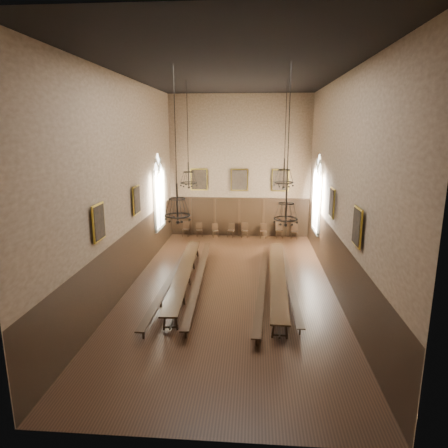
# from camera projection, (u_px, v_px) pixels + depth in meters

# --- Properties ---
(floor) EXTENTS (9.00, 18.00, 0.02)m
(floor) POSITION_uv_depth(u_px,v_px,m) (231.00, 288.00, 17.71)
(floor) COLOR black
(floor) RESTS_ON ground
(ceiling) EXTENTS (9.00, 18.00, 0.02)m
(ceiling) POSITION_uv_depth(u_px,v_px,m) (232.00, 72.00, 15.63)
(ceiling) COLOR black
(ceiling) RESTS_ON ground
(wall_back) EXTENTS (9.00, 0.02, 9.00)m
(wall_back) POSITION_uv_depth(u_px,v_px,m) (240.00, 167.00, 25.41)
(wall_back) COLOR #836950
(wall_back) RESTS_ON ground
(wall_front) EXTENTS (9.00, 0.02, 9.00)m
(wall_front) POSITION_uv_depth(u_px,v_px,m) (204.00, 249.00, 7.93)
(wall_front) COLOR #836950
(wall_front) RESTS_ON ground
(wall_left) EXTENTS (0.02, 18.00, 9.00)m
(wall_left) POSITION_uv_depth(u_px,v_px,m) (126.00, 186.00, 17.01)
(wall_left) COLOR #836950
(wall_left) RESTS_ON ground
(wall_right) EXTENTS (0.02, 18.00, 9.00)m
(wall_right) POSITION_uv_depth(u_px,v_px,m) (341.00, 188.00, 16.33)
(wall_right) COLOR #836950
(wall_right) RESTS_ON ground
(wainscot_panelling) EXTENTS (9.00, 18.00, 2.50)m
(wainscot_panelling) POSITION_uv_depth(u_px,v_px,m) (231.00, 261.00, 17.42)
(wainscot_panelling) COLOR black
(wainscot_panelling) RESTS_ON floor
(table_left) EXTENTS (1.16, 9.27, 0.72)m
(table_left) POSITION_uv_depth(u_px,v_px,m) (185.00, 277.00, 17.91)
(table_left) COLOR black
(table_left) RESTS_ON floor
(table_right) EXTENTS (0.99, 9.47, 0.74)m
(table_right) POSITION_uv_depth(u_px,v_px,m) (278.00, 281.00, 17.42)
(table_right) COLOR black
(table_right) RESTS_ON floor
(bench_left_outer) EXTENTS (0.38, 10.72, 0.48)m
(bench_left_outer) POSITION_uv_depth(u_px,v_px,m) (174.00, 277.00, 18.06)
(bench_left_outer) COLOR black
(bench_left_outer) RESTS_ON floor
(bench_left_inner) EXTENTS (0.76, 10.40, 0.47)m
(bench_left_inner) POSITION_uv_depth(u_px,v_px,m) (199.00, 278.00, 17.98)
(bench_left_inner) COLOR black
(bench_left_inner) RESTS_ON floor
(bench_right_inner) EXTENTS (0.89, 10.09, 0.45)m
(bench_right_inner) POSITION_uv_depth(u_px,v_px,m) (263.00, 284.00, 17.37)
(bench_right_inner) COLOR black
(bench_right_inner) RESTS_ON floor
(bench_right_outer) EXTENTS (0.36, 9.22, 0.41)m
(bench_right_outer) POSITION_uv_depth(u_px,v_px,m) (289.00, 282.00, 17.68)
(bench_right_outer) COLOR black
(bench_right_outer) RESTS_ON floor
(chair_0) EXTENTS (0.43, 0.43, 0.94)m
(chair_0) POSITION_uv_depth(u_px,v_px,m) (186.00, 232.00, 26.18)
(chair_0) COLOR black
(chair_0) RESTS_ON floor
(chair_1) EXTENTS (0.47, 0.47, 0.88)m
(chair_1) POSITION_uv_depth(u_px,v_px,m) (200.00, 232.00, 26.17)
(chair_1) COLOR black
(chair_1) RESTS_ON floor
(chair_2) EXTENTS (0.47, 0.47, 0.86)m
(chair_2) POSITION_uv_depth(u_px,v_px,m) (215.00, 233.00, 26.03)
(chair_2) COLOR black
(chair_2) RESTS_ON floor
(chair_3) EXTENTS (0.46, 0.46, 0.89)m
(chair_3) POSITION_uv_depth(u_px,v_px,m) (231.00, 233.00, 26.00)
(chair_3) COLOR black
(chair_3) RESTS_ON floor
(chair_4) EXTENTS (0.41, 0.41, 0.93)m
(chair_4) POSITION_uv_depth(u_px,v_px,m) (245.00, 233.00, 25.89)
(chair_4) COLOR black
(chair_4) RESTS_ON floor
(chair_5) EXTENTS (0.43, 0.43, 0.93)m
(chair_5) POSITION_uv_depth(u_px,v_px,m) (263.00, 234.00, 25.74)
(chair_5) COLOR black
(chair_5) RESTS_ON floor
(chair_6) EXTENTS (0.50, 0.50, 1.03)m
(chair_6) POSITION_uv_depth(u_px,v_px,m) (279.00, 233.00, 25.77)
(chair_6) COLOR black
(chair_6) RESTS_ON floor
(chair_7) EXTENTS (0.47, 0.47, 0.97)m
(chair_7) POSITION_uv_depth(u_px,v_px,m) (294.00, 234.00, 25.59)
(chair_7) COLOR black
(chair_7) RESTS_ON floor
(chandelier_back_left) EXTENTS (0.79, 0.79, 4.77)m
(chandelier_back_left) POSITION_uv_depth(u_px,v_px,m) (188.00, 176.00, 18.78)
(chandelier_back_left) COLOR black
(chandelier_back_left) RESTS_ON ceiling
(chandelier_back_right) EXTENTS (0.91, 0.91, 4.73)m
(chandelier_back_right) POSITION_uv_depth(u_px,v_px,m) (284.00, 176.00, 18.42)
(chandelier_back_right) COLOR black
(chandelier_back_right) RESTS_ON ceiling
(chandelier_front_left) EXTENTS (0.95, 0.95, 5.40)m
(chandelier_front_left) POSITION_uv_depth(u_px,v_px,m) (177.00, 207.00, 14.46)
(chandelier_front_left) COLOR black
(chandelier_front_left) RESTS_ON ceiling
(chandelier_front_right) EXTENTS (0.85, 0.85, 5.39)m
(chandelier_front_right) POSITION_uv_depth(u_px,v_px,m) (286.00, 209.00, 13.98)
(chandelier_front_right) COLOR black
(chandelier_front_right) RESTS_ON ceiling
(portrait_back_0) EXTENTS (1.10, 0.12, 1.40)m
(portrait_back_0) POSITION_uv_depth(u_px,v_px,m) (199.00, 180.00, 25.66)
(portrait_back_0) COLOR #AF902A
(portrait_back_0) RESTS_ON wall_back
(portrait_back_1) EXTENTS (1.10, 0.12, 1.40)m
(portrait_back_1) POSITION_uv_depth(u_px,v_px,m) (239.00, 180.00, 25.47)
(portrait_back_1) COLOR #AF902A
(portrait_back_1) RESTS_ON wall_back
(portrait_back_2) EXTENTS (1.10, 0.12, 1.40)m
(portrait_back_2) POSITION_uv_depth(u_px,v_px,m) (280.00, 180.00, 25.27)
(portrait_back_2) COLOR #AF902A
(portrait_back_2) RESTS_ON wall_back
(portrait_left_0) EXTENTS (0.12, 1.00, 1.30)m
(portrait_left_0) POSITION_uv_depth(u_px,v_px,m) (136.00, 200.00, 18.15)
(portrait_left_0) COLOR #AF902A
(portrait_left_0) RESTS_ON wall_left
(portrait_left_1) EXTENTS (0.12, 1.00, 1.30)m
(portrait_left_1) POSITION_uv_depth(u_px,v_px,m) (99.00, 222.00, 13.78)
(portrait_left_1) COLOR #AF902A
(portrait_left_1) RESTS_ON wall_left
(portrait_right_0) EXTENTS (0.12, 1.00, 1.30)m
(portrait_right_0) POSITION_uv_depth(u_px,v_px,m) (332.00, 203.00, 17.49)
(portrait_right_0) COLOR #AF902A
(portrait_right_0) RESTS_ON wall_right
(portrait_right_1) EXTENTS (0.12, 1.00, 1.30)m
(portrait_right_1) POSITION_uv_depth(u_px,v_px,m) (357.00, 227.00, 13.13)
(portrait_right_1) COLOR #AF902A
(portrait_right_1) RESTS_ON wall_right
(window_right) EXTENTS (0.20, 2.20, 4.60)m
(window_right) POSITION_uv_depth(u_px,v_px,m) (317.00, 194.00, 21.92)
(window_right) COLOR white
(window_right) RESTS_ON wall_right
(window_left) EXTENTS (0.20, 2.20, 4.60)m
(window_left) POSITION_uv_depth(u_px,v_px,m) (159.00, 192.00, 22.59)
(window_left) COLOR white
(window_left) RESTS_ON wall_left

